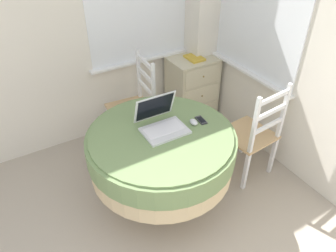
{
  "coord_description": "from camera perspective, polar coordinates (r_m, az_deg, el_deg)",
  "views": [
    {
      "loc": [
        0.03,
        -0.24,
        2.29
      ],
      "look_at": [
        1.14,
        1.65,
        0.69
      ],
      "focal_mm": 35.0,
      "sensor_mm": 36.0,
      "label": 1
    }
  ],
  "objects": [
    {
      "name": "cell_phone",
      "position": [
        2.65,
        5.79,
        1.02
      ],
      "size": [
        0.06,
        0.12,
        0.01
      ],
      "color": "#2D2D33",
      "rests_on": "round_dining_table"
    },
    {
      "name": "corner_room_shell",
      "position": [
        2.6,
        2.16,
        13.29
      ],
      "size": [
        4.55,
        4.63,
        2.55
      ],
      "color": "silver",
      "rests_on": "ground_plane"
    },
    {
      "name": "dining_chair_near_right_window",
      "position": [
        3.09,
        14.5,
        -1.48
      ],
      "size": [
        0.46,
        0.46,
        0.99
      ],
      "color": "tan",
      "rests_on": "ground_plane"
    },
    {
      "name": "book_on_cabinet",
      "position": [
        3.69,
        4.64,
        11.75
      ],
      "size": [
        0.16,
        0.21,
        0.02
      ],
      "color": "gold",
      "rests_on": "corner_cabinet"
    },
    {
      "name": "round_dining_table",
      "position": [
        2.6,
        -1.17,
        -4.09
      ],
      "size": [
        1.17,
        1.17,
        0.77
      ],
      "color": "#4C3D2D",
      "rests_on": "ground_plane"
    },
    {
      "name": "computer_mouse",
      "position": [
        2.59,
        4.5,
        0.67
      ],
      "size": [
        0.05,
        0.08,
        0.04
      ],
      "color": "silver",
      "rests_on": "round_dining_table"
    },
    {
      "name": "laptop",
      "position": [
        2.53,
        -1.19,
        0.65
      ],
      "size": [
        0.34,
        0.33,
        0.25
      ],
      "color": "silver",
      "rests_on": "round_dining_table"
    },
    {
      "name": "corner_cabinet",
      "position": [
        3.89,
        4.2,
        6.72
      ],
      "size": [
        0.54,
        0.43,
        0.76
      ],
      "color": "beige",
      "rests_on": "ground_plane"
    },
    {
      "name": "dining_chair_near_back_window",
      "position": [
        3.4,
        -5.83,
        3.43
      ],
      "size": [
        0.45,
        0.45,
        0.99
      ],
      "color": "tan",
      "rests_on": "ground_plane"
    }
  ]
}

